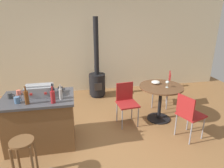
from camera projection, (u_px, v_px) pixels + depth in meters
ground_plane at (105, 147)px, 3.56m from camera, size 8.80×8.80×0.00m
back_wall at (89, 44)px, 5.71m from camera, size 8.00×0.10×2.70m
kitchen_island at (41, 121)px, 3.52m from camera, size 1.18×0.78×0.89m
wooden_stool at (23, 152)px, 2.71m from camera, size 0.31×0.31×0.65m
dining_table at (161, 94)px, 4.28m from camera, size 0.90×0.90×0.77m
folding_chair_near at (189, 113)px, 3.64m from camera, size 0.51×0.51×0.87m
folding_chair_far at (164, 86)px, 4.91m from camera, size 0.53×0.53×0.87m
folding_chair_left at (126, 101)px, 4.17m from camera, size 0.44×0.44×0.86m
wood_stove at (97, 79)px, 5.52m from camera, size 0.44×0.45×2.11m
toolbox at (39, 90)px, 3.41m from camera, size 0.45×0.27×0.20m
bottle_0 at (61, 94)px, 3.28m from camera, size 0.06×0.06×0.25m
bottle_1 at (26, 97)px, 3.10m from camera, size 0.07×0.07×0.29m
bottle_2 at (53, 97)px, 3.14m from camera, size 0.07×0.07×0.27m
bottle_3 at (53, 93)px, 3.27m from camera, size 0.07×0.07×0.27m
cup_0 at (61, 89)px, 3.59m from camera, size 0.12×0.09×0.09m
cup_1 at (10, 96)px, 3.32m from camera, size 0.11×0.08×0.09m
cup_2 at (17, 100)px, 3.15m from camera, size 0.12×0.08×0.10m
cup_3 at (19, 92)px, 3.47m from camera, size 0.11×0.07×0.08m
wine_glass at (167, 82)px, 4.11m from camera, size 0.07×0.07×0.14m
serving_bowl at (156, 82)px, 4.34m from camera, size 0.18×0.18×0.07m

